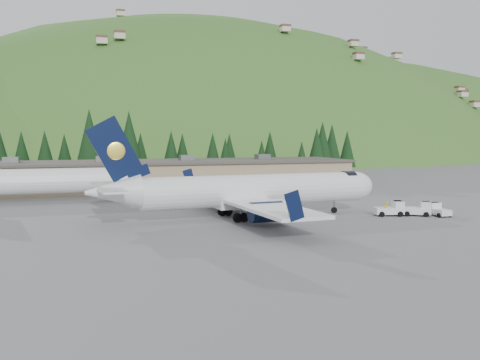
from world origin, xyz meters
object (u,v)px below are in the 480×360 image
at_px(airliner, 248,192).
at_px(second_airliner, 39,180).
at_px(baggage_tug_a, 391,209).
at_px(baggage_tug_c, 438,210).
at_px(ramp_worker, 386,209).
at_px(terminal_building, 160,174).
at_px(baggage_tug_b, 419,209).

distance_m(airliner, second_airliner, 32.52).
height_order(airliner, baggage_tug_a, airliner).
bearing_deg(baggage_tug_c, second_airliner, 61.46).
bearing_deg(ramp_worker, baggage_tug_c, 138.72).
distance_m(second_airliner, baggage_tug_a, 48.47).
bearing_deg(ramp_worker, terminal_building, -89.85).
xyz_separation_m(airliner, baggage_tug_c, (22.50, -5.37, -2.45)).
relative_size(second_airliner, terminal_building, 0.39).
height_order(second_airliner, baggage_tug_a, second_airliner).
height_order(baggage_tug_a, baggage_tug_c, baggage_tug_a).
xyz_separation_m(baggage_tug_a, baggage_tug_c, (5.30, -1.85, -0.11)).
bearing_deg(terminal_building, baggage_tug_b, -60.30).
xyz_separation_m(second_airliner, baggage_tug_a, (41.10, -25.58, -2.52)).
xyz_separation_m(airliner, ramp_worker, (16.34, -3.66, -2.31)).
height_order(baggage_tug_a, terminal_building, terminal_building).
relative_size(airliner, baggage_tug_a, 9.64).
bearing_deg(baggage_tug_b, second_airliner, -178.66).
height_order(terminal_building, ramp_worker, terminal_building).
bearing_deg(baggage_tug_c, baggage_tug_a, 72.82).
bearing_deg(second_airliner, baggage_tug_b, -31.07).
bearing_deg(ramp_worker, airliner, -38.44).
xyz_separation_m(baggage_tug_b, terminal_building, (-24.34, 42.66, 1.84)).
bearing_deg(baggage_tug_b, airliner, -160.32).
distance_m(airliner, baggage_tug_a, 17.72).
bearing_deg(terminal_building, airliner, -84.04).
distance_m(baggage_tug_a, baggage_tug_c, 5.61).
xyz_separation_m(baggage_tug_b, ramp_worker, (-4.02, 0.94, 0.05)).
bearing_deg(baggage_tug_a, baggage_tug_b, -4.36).
height_order(airliner, second_airliner, airliner).
height_order(baggage_tug_b, baggage_tug_c, baggage_tug_b).
xyz_separation_m(second_airliner, terminal_building, (19.91, 16.00, -0.70)).
bearing_deg(baggage_tug_b, terminal_building, 152.11).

